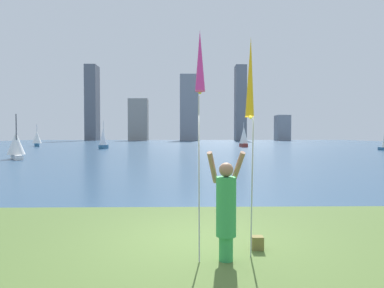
# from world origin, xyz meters

# --- Properties ---
(ground) EXTENTS (120.00, 138.00, 0.12)m
(ground) POSITION_xyz_m (0.00, 50.95, -0.06)
(ground) COLOR #4C662D
(person) EXTENTS (0.69, 0.51, 1.88)m
(person) POSITION_xyz_m (0.43, -1.07, 0.92)
(person) COLOR green
(person) RESTS_ON ground
(kite_flag_left) EXTENTS (0.16, 0.68, 3.85)m
(kite_flag_left) POSITION_xyz_m (-0.03, -1.34, 3.23)
(kite_flag_left) COLOR #B2B2B7
(kite_flag_left) RESTS_ON ground
(kite_flag_right) EXTENTS (0.16, 0.43, 3.89)m
(kite_flag_right) POSITION_xyz_m (0.89, -0.79, 3.10)
(kite_flag_right) COLOR #B2B2B7
(kite_flag_right) RESTS_ON ground
(bag) EXTENTS (0.21, 0.18, 0.25)m
(bag) POSITION_xyz_m (1.09, -0.55, 0.13)
(bag) COLOR olive
(bag) RESTS_ON ground
(sailboat_1) EXTENTS (2.23, 2.72, 3.92)m
(sailboat_1) POSITION_xyz_m (-15.03, 22.30, 1.23)
(sailboat_1) COLOR white
(sailboat_1) RESTS_ON ground
(sailboat_3) EXTENTS (1.99, 3.11, 3.93)m
(sailboat_3) POSITION_xyz_m (-26.83, 52.67, 1.35)
(sailboat_3) COLOR #2D6084
(sailboat_3) RESTS_ON ground
(sailboat_5) EXTENTS (1.52, 2.94, 4.24)m
(sailboat_5) POSITION_xyz_m (9.57, 49.39, 1.67)
(sailboat_5) COLOR maroon
(sailboat_5) RESTS_ON ground
(sailboat_8) EXTENTS (1.27, 2.25, 4.10)m
(sailboat_8) POSITION_xyz_m (-12.54, 42.53, 1.45)
(sailboat_8) COLOR #2D6084
(sailboat_8) RESTS_ON ground
(skyline_tower_0) EXTENTS (3.92, 6.16, 26.31)m
(skyline_tower_0) POSITION_xyz_m (-33.35, 110.86, 13.15)
(skyline_tower_0) COLOR #565B66
(skyline_tower_0) RESTS_ON ground
(skyline_tower_1) EXTENTS (6.60, 3.95, 14.36)m
(skyline_tower_1) POSITION_xyz_m (-16.72, 107.80, 7.18)
(skyline_tower_1) COLOR gray
(skyline_tower_1) RESTS_ON ground
(skyline_tower_2) EXTENTS (6.30, 5.44, 22.60)m
(skyline_tower_2) POSITION_xyz_m (0.81, 108.08, 11.30)
(skyline_tower_2) COLOR gray
(skyline_tower_2) RESTS_ON ground
(skyline_tower_3) EXTENTS (3.73, 4.89, 26.09)m
(skyline_tower_3) POSITION_xyz_m (18.76, 108.96, 13.05)
(skyline_tower_3) COLOR slate
(skyline_tower_3) RESTS_ON ground
(skyline_tower_4) EXTENTS (4.47, 5.42, 8.73)m
(skyline_tower_4) POSITION_xyz_m (33.10, 107.30, 4.37)
(skyline_tower_4) COLOR gray
(skyline_tower_4) RESTS_ON ground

